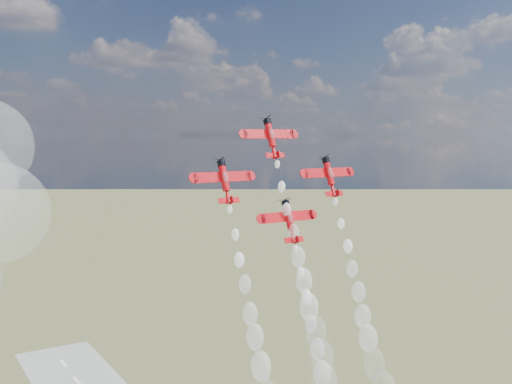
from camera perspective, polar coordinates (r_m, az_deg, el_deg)
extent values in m
cylinder|color=#BD090F|center=(132.50, 1.37, 5.48)|extent=(1.53, 3.58, 5.82)
cylinder|color=black|center=(133.52, 1.10, 6.69)|extent=(1.74, 2.03, 1.68)
cube|color=#BD090F|center=(132.90, 1.26, 5.54)|extent=(13.30, 1.06, 2.10)
cube|color=white|center=(131.10, -0.10, 5.52)|extent=(5.23, 0.26, 0.57)
cube|color=white|center=(134.98, 2.52, 5.52)|extent=(5.23, 0.26, 0.57)
cube|color=#BD090F|center=(130.87, 1.85, 3.52)|extent=(4.79, 0.58, 1.16)
cube|color=#BD090F|center=(130.16, 2.05, 3.56)|extent=(0.15, 2.25, 2.02)
ellipsoid|color=silver|center=(132.00, 1.51, 5.53)|extent=(1.20, 2.02, 2.91)
cone|color=#BD090F|center=(131.21, 1.74, 3.86)|extent=(1.53, 2.50, 3.20)
cylinder|color=#BD090F|center=(122.73, -3.06, 1.36)|extent=(1.53, 3.58, 5.82)
cylinder|color=black|center=(123.60, -3.33, 2.70)|extent=(1.74, 2.03, 1.68)
cube|color=#BD090F|center=(123.14, -3.17, 1.45)|extent=(13.30, 1.06, 2.10)
cube|color=white|center=(121.60, -4.69, 1.36)|extent=(5.23, 0.26, 0.57)
cube|color=white|center=(124.99, -1.74, 1.49)|extent=(5.23, 0.26, 0.57)
cube|color=#BD090F|center=(121.36, -2.60, -0.80)|extent=(4.79, 0.58, 1.16)
cube|color=#BD090F|center=(120.61, -2.41, -0.78)|extent=(0.15, 2.25, 2.02)
ellipsoid|color=silver|center=(122.20, -2.93, 1.41)|extent=(1.20, 2.02, 2.91)
cone|color=#BD090F|center=(121.65, -2.70, -0.42)|extent=(1.53, 2.50, 3.20)
cylinder|color=#BD090F|center=(137.72, 6.96, 1.78)|extent=(1.53, 3.58, 5.82)
cylinder|color=black|center=(138.49, 6.67, 2.97)|extent=(1.74, 2.03, 1.68)
cube|color=#BD090F|center=(138.08, 6.83, 1.85)|extent=(13.30, 1.06, 2.10)
cube|color=white|center=(135.99, 5.61, 1.79)|extent=(5.23, 0.26, 0.57)
cube|color=white|center=(140.43, 7.96, 1.88)|extent=(5.23, 0.26, 0.57)
cube|color=#BD090F|center=(136.49, 7.46, -0.14)|extent=(4.79, 0.58, 1.16)
cube|color=#BD090F|center=(135.83, 7.69, -0.13)|extent=(0.15, 2.25, 2.02)
ellipsoid|color=silver|center=(137.25, 7.11, 1.82)|extent=(1.20, 2.02, 2.91)
cone|color=#BD090F|center=(136.76, 7.35, 0.19)|extent=(1.53, 2.50, 3.20)
cylinder|color=#BD090F|center=(127.62, 3.13, -2.45)|extent=(1.53, 3.58, 5.82)
cylinder|color=black|center=(128.22, 2.84, -1.14)|extent=(1.74, 2.03, 1.68)
cube|color=#BD090F|center=(127.98, 3.01, -2.36)|extent=(13.30, 1.06, 2.10)
cube|color=white|center=(126.11, 1.63, -2.49)|extent=(5.23, 0.26, 0.57)
cube|color=white|center=(130.14, 4.29, -2.26)|extent=(5.23, 0.26, 0.57)
cube|color=#BD090F|center=(126.66, 3.64, -4.56)|extent=(4.79, 0.58, 1.16)
cube|color=#BD090F|center=(125.97, 3.86, -4.56)|extent=(0.15, 2.25, 2.02)
ellipsoid|color=silver|center=(127.11, 3.28, -2.42)|extent=(1.20, 2.02, 2.91)
cone|color=#BD090F|center=(126.88, 3.53, -4.19)|extent=(1.53, 2.50, 3.20)
sphere|color=white|center=(130.48, 2.04, 2.67)|extent=(1.03, 1.03, 1.03)
sphere|color=white|center=(129.00, 2.46, 0.51)|extent=(1.44, 1.44, 1.44)
sphere|color=white|center=(127.71, 2.91, -1.73)|extent=(1.86, 1.86, 1.86)
sphere|color=white|center=(127.14, 3.56, -3.92)|extent=(2.28, 2.28, 2.28)
sphere|color=white|center=(126.52, 4.05, -6.20)|extent=(2.70, 2.70, 2.70)
sphere|color=white|center=(126.02, 4.58, -8.42)|extent=(3.12, 3.12, 3.12)
sphere|color=white|center=(125.78, 5.06, -10.86)|extent=(3.53, 3.53, 3.53)
sphere|color=white|center=(125.62, 5.71, -13.09)|extent=(3.95, 3.95, 3.95)
sphere|color=white|center=(125.82, 6.28, -15.35)|extent=(4.37, 4.37, 4.37)
sphere|color=white|center=(125.72, 6.47, -17.51)|extent=(4.79, 4.79, 4.79)
sphere|color=white|center=(120.98, -2.50, -1.66)|extent=(1.03, 1.03, 1.03)
sphere|color=white|center=(120.10, -1.98, -4.08)|extent=(1.44, 1.44, 1.44)
sphere|color=white|center=(119.38, -1.61, -6.49)|extent=(1.86, 1.86, 1.86)
sphere|color=white|center=(118.65, -1.07, -8.77)|extent=(2.28, 2.28, 2.28)
sphere|color=white|center=(118.18, -0.56, -11.50)|extent=(2.70, 2.70, 2.70)
sphere|color=white|center=(118.39, -0.09, -13.65)|extent=(3.12, 3.12, 3.12)
sphere|color=white|center=(118.20, 0.47, -16.28)|extent=(3.53, 3.53, 3.53)
sphere|color=white|center=(136.14, 7.58, -0.93)|extent=(1.03, 1.03, 1.03)
sphere|color=white|center=(135.29, 8.10, -3.01)|extent=(1.44, 1.44, 1.44)
sphere|color=white|center=(134.62, 8.74, -5.13)|extent=(1.86, 1.86, 1.86)
sphere|color=white|center=(134.27, 9.14, -7.24)|extent=(2.28, 2.28, 2.28)
sphere|color=white|center=(133.55, 9.74, -9.34)|extent=(2.70, 2.70, 2.70)
sphere|color=white|center=(133.86, 10.12, -11.58)|extent=(3.12, 3.12, 3.12)
sphere|color=white|center=(133.85, 10.63, -13.53)|extent=(3.53, 3.53, 3.53)
sphere|color=white|center=(133.79, 11.21, -15.79)|extent=(3.95, 3.95, 3.95)
sphere|color=white|center=(126.69, 3.81, -5.45)|extent=(1.03, 1.03, 1.03)
sphere|color=white|center=(126.00, 4.31, -7.69)|extent=(1.44, 1.44, 1.44)
sphere|color=white|center=(125.38, 4.83, -9.95)|extent=(1.86, 1.86, 1.86)
sphere|color=white|center=(125.45, 5.25, -12.35)|extent=(2.28, 2.28, 2.28)
sphere|color=white|center=(125.80, 5.86, -14.64)|extent=(2.70, 2.70, 2.70)
sphere|color=white|center=(125.42, 6.30, -16.78)|extent=(3.12, 3.12, 3.12)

